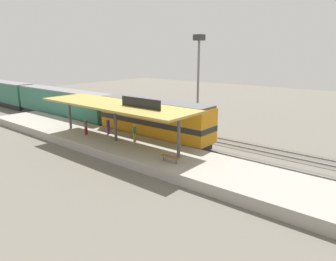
{
  "coord_description": "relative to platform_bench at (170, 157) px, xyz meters",
  "views": [
    {
      "loc": [
        -24.0,
        -22.74,
        9.59
      ],
      "look_at": [
        -1.38,
        -4.2,
        2.0
      ],
      "focal_mm": 32.22,
      "sensor_mm": 36.0,
      "label": 1
    }
  ],
  "objects": [
    {
      "name": "passenger_carriage_front",
      "position": [
        6.0,
        25.19,
        0.97
      ],
      "size": [
        2.9,
        20.0,
        4.24
      ],
      "color": "#28282D",
      "rests_on": "track_near"
    },
    {
      "name": "track_far",
      "position": [
        10.6,
        8.18,
        -1.31
      ],
      "size": [
        3.2,
        110.0,
        0.16
      ],
      "color": "#565249",
      "rests_on": "ground"
    },
    {
      "name": "person_waiting",
      "position": [
        2.68,
        10.9,
        0.51
      ],
      "size": [
        0.34,
        0.34,
        1.71
      ],
      "color": "#663375",
      "rests_on": "platform"
    },
    {
      "name": "person_walking",
      "position": [
        2.48,
        6.58,
        0.51
      ],
      "size": [
        0.34,
        0.34,
        1.71
      ],
      "color": "olive",
      "rests_on": "platform"
    },
    {
      "name": "track_near",
      "position": [
        6.0,
        8.18,
        -1.31
      ],
      "size": [
        3.2,
        110.0,
        0.16
      ],
      "color": "#565249",
      "rests_on": "ground"
    },
    {
      "name": "light_mast",
      "position": [
        13.8,
        6.63,
        7.05
      ],
      "size": [
        1.1,
        1.1,
        11.7
      ],
      "color": "slate",
      "rests_on": "ground"
    },
    {
      "name": "person_boarding",
      "position": [
        0.91,
        12.51,
        0.51
      ],
      "size": [
        0.34,
        0.34,
        1.71
      ],
      "color": "maroon",
      "rests_on": "platform"
    },
    {
      "name": "locomotive",
      "position": [
        6.0,
        7.19,
        1.07
      ],
      "size": [
        2.93,
        14.43,
        4.44
      ],
      "color": "#28282D",
      "rests_on": "track_near"
    },
    {
      "name": "platform",
      "position": [
        1.4,
        8.18,
        -0.89
      ],
      "size": [
        6.0,
        44.0,
        0.9
      ],
      "primitive_type": "cube",
      "color": "#9E998E",
      "rests_on": "ground"
    },
    {
      "name": "passenger_carriage_rear",
      "position": [
        6.0,
        45.99,
        0.97
      ],
      "size": [
        2.9,
        20.0,
        4.24
      ],
      "color": "#28282D",
      "rests_on": "track_near"
    },
    {
      "name": "platform_bench",
      "position": [
        0.0,
        0.0,
        0.0
      ],
      "size": [
        0.44,
        1.7,
        0.5
      ],
      "color": "#333338",
      "rests_on": "platform"
    },
    {
      "name": "ground_plane",
      "position": [
        8.0,
        8.18,
        -1.34
      ],
      "size": [
        120.0,
        120.0,
        0.0
      ],
      "primitive_type": "plane",
      "color": "#666056"
    },
    {
      "name": "station_canopy",
      "position": [
        1.4,
        8.09,
        3.19
      ],
      "size": [
        5.2,
        18.0,
        4.7
      ],
      "color": "#47474C",
      "rests_on": "platform"
    }
  ]
}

